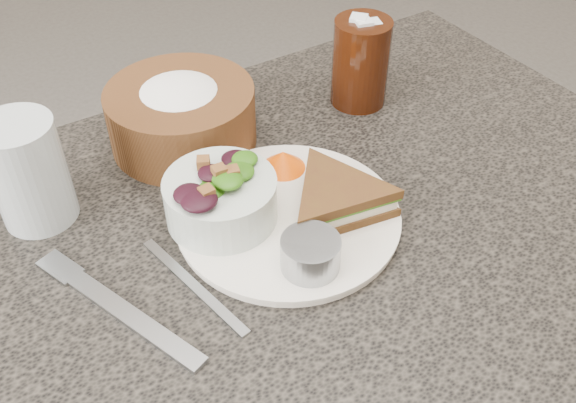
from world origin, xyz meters
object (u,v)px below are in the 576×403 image
at_px(bread_basket, 181,107).
at_px(water_glass, 28,172).
at_px(cola_glass, 361,59).
at_px(dressing_ramekin, 310,254).
at_px(salad_bowl, 220,193).
at_px(dinner_plate, 288,217).
at_px(sandwich, 336,198).

height_order(bread_basket, water_glass, water_glass).
bearing_deg(cola_glass, dressing_ramekin, -135.25).
relative_size(salad_bowl, water_glass, 0.99).
distance_m(salad_bowl, water_glass, 0.21).
bearing_deg(water_glass, cola_glass, -0.23).
relative_size(dinner_plate, cola_glass, 1.89).
xyz_separation_m(dressing_ramekin, bread_basket, (-0.01, 0.28, 0.02)).
relative_size(dinner_plate, bread_basket, 1.34).
xyz_separation_m(dressing_ramekin, water_glass, (-0.21, 0.24, 0.03)).
bearing_deg(dinner_plate, dressing_ramekin, -106.06).
relative_size(sandwich, dressing_ramekin, 2.36).
xyz_separation_m(salad_bowl, dressing_ramekin, (0.04, -0.12, -0.02)).
bearing_deg(bread_basket, water_glass, -168.61).
bearing_deg(sandwich, bread_basket, 119.22).
relative_size(sandwich, salad_bowl, 1.18).
height_order(sandwich, water_glass, water_glass).
bearing_deg(dinner_plate, water_glass, 145.70).
distance_m(salad_bowl, dressing_ramekin, 0.12).
distance_m(cola_glass, water_glass, 0.46).
height_order(sandwich, cola_glass, cola_glass).
xyz_separation_m(dinner_plate, bread_basket, (-0.03, 0.20, 0.05)).
height_order(dinner_plate, salad_bowl, salad_bowl).
xyz_separation_m(salad_bowl, water_glass, (-0.17, 0.13, 0.02)).
distance_m(dressing_ramekin, bread_basket, 0.28).
height_order(salad_bowl, bread_basket, bread_basket).
bearing_deg(salad_bowl, dinner_plate, -28.68).
relative_size(bread_basket, water_glass, 1.49).
distance_m(dinner_plate, bread_basket, 0.21).
bearing_deg(dressing_ramekin, cola_glass, 44.75).
distance_m(dinner_plate, dressing_ramekin, 0.09).
distance_m(salad_bowl, bread_basket, 0.17).
bearing_deg(bread_basket, cola_glass, -9.53).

